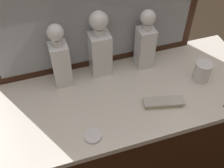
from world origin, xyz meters
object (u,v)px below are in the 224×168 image
at_px(crystal_tumbler_right, 202,72).
at_px(silver_brush_left, 164,102).
at_px(crystal_decanter_center, 60,61).
at_px(crystal_decanter_right, 100,49).
at_px(porcelain_dish, 93,136).
at_px(crystal_decanter_rear, 145,45).

bearing_deg(crystal_tumbler_right, silver_brush_left, -158.75).
bearing_deg(crystal_decanter_center, silver_brush_left, -34.80).
distance_m(crystal_decanter_right, crystal_decanter_center, 0.18).
height_order(crystal_decanter_center, crystal_tumbler_right, crystal_decanter_center).
height_order(crystal_tumbler_right, porcelain_dish, crystal_tumbler_right).
bearing_deg(crystal_decanter_center, crystal_decanter_right, 7.37).
bearing_deg(silver_brush_left, crystal_decanter_right, 124.47).
distance_m(crystal_decanter_right, porcelain_dish, 0.39).
distance_m(silver_brush_left, porcelain_dish, 0.33).
distance_m(crystal_decanter_rear, silver_brush_left, 0.28).
xyz_separation_m(crystal_decanter_rear, crystal_decanter_center, (-0.38, -0.00, 0.00)).
bearing_deg(crystal_decanter_center, crystal_tumbler_right, -16.10).
xyz_separation_m(crystal_decanter_center, porcelain_dish, (0.05, -0.32, -0.12)).
bearing_deg(crystal_decanter_right, crystal_tumbler_right, -25.07).
bearing_deg(crystal_decanter_right, crystal_decanter_rear, -5.96).
relative_size(crystal_tumbler_right, silver_brush_left, 0.53).
xyz_separation_m(crystal_decanter_rear, crystal_tumbler_right, (0.21, -0.17, -0.08)).
relative_size(crystal_decanter_rear, crystal_decanter_center, 0.97).
relative_size(crystal_decanter_right, porcelain_dish, 4.61).
xyz_separation_m(crystal_decanter_rear, crystal_decanter_right, (-0.21, 0.02, 0.01)).
bearing_deg(crystal_decanter_rear, crystal_decanter_right, 174.04).
relative_size(silver_brush_left, porcelain_dish, 2.59).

